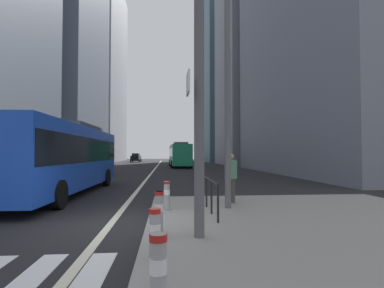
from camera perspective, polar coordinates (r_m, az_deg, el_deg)
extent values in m
plane|color=black|center=(28.34, -7.87, -5.66)|extent=(160.00, 160.00, 0.00)
cube|color=gray|center=(8.46, 24.28, -14.14)|extent=(9.00, 10.00, 0.15)
cube|color=silver|center=(4.68, 3.87, -25.72)|extent=(0.45, 3.20, 0.01)
cube|color=silver|center=(4.89, 15.42, -24.60)|extent=(0.45, 3.20, 0.01)
cube|color=beige|center=(38.31, -7.06, -4.66)|extent=(0.20, 80.00, 0.01)
cube|color=slate|center=(53.38, -24.63, 15.45)|extent=(12.66, 19.65, 35.23)
cube|color=#9E9EA3|center=(79.19, -17.87, 13.10)|extent=(11.72, 24.97, 44.37)
cube|color=gray|center=(56.49, 12.15, 19.14)|extent=(12.06, 16.26, 44.17)
cube|color=slate|center=(77.12, 7.08, 11.53)|extent=(13.48, 25.53, 39.41)
cube|color=blue|center=(15.00, -23.51, -2.36)|extent=(2.70, 11.50, 2.75)
cube|color=black|center=(15.00, -23.49, -1.04)|extent=(2.73, 11.27, 1.10)
cube|color=#4C4C51|center=(16.68, -21.45, 2.93)|extent=(1.82, 4.15, 0.30)
cylinder|color=black|center=(11.23, -24.14, -8.84)|extent=(0.32, 1.01, 1.00)
cylinder|color=black|center=(18.26, -16.07, -6.16)|extent=(0.32, 1.01, 1.00)
cylinder|color=black|center=(18.91, -23.23, -5.94)|extent=(0.32, 1.01, 1.00)
cube|color=#198456|center=(41.93, -2.37, -2.07)|extent=(2.80, 10.58, 2.75)
cube|color=black|center=(41.93, -2.36, -1.60)|extent=(2.83, 10.37, 1.10)
cube|color=#4C4C51|center=(40.38, -2.20, 0.08)|extent=(1.86, 3.83, 0.30)
cylinder|color=black|center=(45.24, -4.19, -3.60)|extent=(0.33, 1.01, 1.00)
cylinder|color=black|center=(45.40, -1.15, -3.60)|extent=(0.33, 1.01, 1.00)
cylinder|color=black|center=(38.52, -3.80, -3.91)|extent=(0.33, 1.01, 1.00)
cylinder|color=black|center=(38.71, -0.24, -3.91)|extent=(0.33, 1.01, 1.00)
cube|color=#232838|center=(29.33, -17.26, -3.77)|extent=(1.86, 4.06, 1.10)
cube|color=black|center=(29.46, -17.19, -2.18)|extent=(1.54, 2.20, 0.52)
cylinder|color=black|center=(27.85, -15.98, -5.02)|extent=(0.23, 0.64, 0.64)
cylinder|color=black|center=(28.22, -19.63, -4.94)|extent=(0.23, 0.64, 0.64)
cylinder|color=black|center=(30.54, -15.09, -4.74)|extent=(0.23, 0.64, 0.64)
cylinder|color=black|center=(30.88, -18.43, -4.68)|extent=(0.23, 0.64, 0.64)
cube|color=gold|center=(55.82, -1.80, -2.89)|extent=(1.96, 4.47, 1.10)
cube|color=black|center=(55.66, -1.78, -2.06)|extent=(1.59, 2.44, 0.52)
cylinder|color=black|center=(57.25, -2.85, -3.41)|extent=(0.25, 0.65, 0.64)
cylinder|color=black|center=(57.41, -1.03, -3.41)|extent=(0.25, 0.65, 0.64)
cylinder|color=black|center=(54.26, -2.61, -3.50)|extent=(0.25, 0.65, 0.64)
cylinder|color=black|center=(54.44, -0.70, -3.50)|extent=(0.25, 0.65, 0.64)
cube|color=#B2A899|center=(66.28, -2.46, -2.72)|extent=(1.90, 4.08, 1.10)
cube|color=black|center=(66.12, -2.46, -2.02)|extent=(1.56, 2.22, 0.52)
cylinder|color=black|center=(67.65, -3.24, -3.17)|extent=(0.24, 0.65, 0.64)
cylinder|color=black|center=(67.67, -1.70, -3.17)|extent=(0.24, 0.65, 0.64)
cylinder|color=black|center=(64.91, -3.25, -3.23)|extent=(0.24, 0.65, 0.64)
cylinder|color=black|center=(64.93, -1.64, -3.23)|extent=(0.24, 0.65, 0.64)
cube|color=black|center=(67.01, -10.69, -2.68)|extent=(1.96, 4.53, 1.10)
cube|color=black|center=(67.15, -10.67, -1.99)|extent=(1.59, 2.47, 0.52)
cylinder|color=black|center=(65.39, -10.09, -3.19)|extent=(0.25, 0.65, 0.64)
cylinder|color=black|center=(65.66, -11.67, -3.18)|extent=(0.25, 0.65, 0.64)
cylinder|color=black|center=(68.40, -9.75, -3.13)|extent=(0.25, 0.65, 0.64)
cylinder|color=black|center=(68.65, -11.26, -3.12)|extent=(0.25, 0.65, 0.64)
cylinder|color=#515156|center=(6.42, 1.38, 9.39)|extent=(0.22, 0.22, 6.00)
cube|color=white|center=(6.26, -0.76, 11.54)|extent=(0.04, 0.60, 0.44)
cylinder|color=#56565B|center=(9.96, 6.82, 11.23)|extent=(0.20, 0.20, 8.00)
cylinder|color=#99999E|center=(3.49, -6.51, -23.80)|extent=(0.18, 0.18, 0.89)
cylinder|color=white|center=(3.45, -6.50, -22.15)|extent=(0.19, 0.19, 0.16)
cylinder|color=#B21E19|center=(3.36, -6.48, -17.36)|extent=(0.20, 0.20, 0.08)
cylinder|color=#99999E|center=(5.11, -7.16, -16.86)|extent=(0.18, 0.18, 0.85)
cylinder|color=white|center=(5.09, -7.16, -15.75)|extent=(0.19, 0.19, 0.15)
cylinder|color=#B21E19|center=(5.02, -7.14, -12.62)|extent=(0.20, 0.20, 0.08)
cylinder|color=#99999E|center=(6.69, -6.33, -12.93)|extent=(0.18, 0.18, 0.92)
cylinder|color=white|center=(6.67, -6.32, -12.00)|extent=(0.19, 0.19, 0.17)
cylinder|color=#B21E19|center=(6.63, -6.31, -9.35)|extent=(0.20, 0.20, 0.08)
cylinder|color=#99999E|center=(9.40, -4.85, -9.82)|extent=(0.18, 0.18, 0.89)
cylinder|color=white|center=(9.39, -4.85, -9.18)|extent=(0.19, 0.19, 0.16)
cylinder|color=#B21E19|center=(9.35, -4.85, -7.37)|extent=(0.20, 0.20, 0.08)
cylinder|color=black|center=(7.71, 5.01, -11.35)|extent=(0.06, 0.06, 0.95)
cylinder|color=black|center=(8.79, 3.76, -10.17)|extent=(0.06, 0.06, 0.95)
cylinder|color=black|center=(9.88, 2.79, -9.25)|extent=(0.06, 0.06, 0.95)
cylinder|color=black|center=(10.98, 2.02, -8.51)|extent=(0.06, 0.06, 0.95)
cylinder|color=black|center=(9.29, 3.24, -6.78)|extent=(0.06, 3.33, 0.06)
cylinder|color=#423D38|center=(10.84, 7.06, -8.82)|extent=(0.15, 0.15, 0.86)
cylinder|color=#423D38|center=(10.79, 7.87, -8.85)|extent=(0.15, 0.15, 0.86)
cube|color=#4C7F66|center=(10.75, 7.45, -4.80)|extent=(0.45, 0.40, 0.66)
sphere|color=#9E7556|center=(10.73, 7.44, -2.41)|extent=(0.24, 0.24, 0.24)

